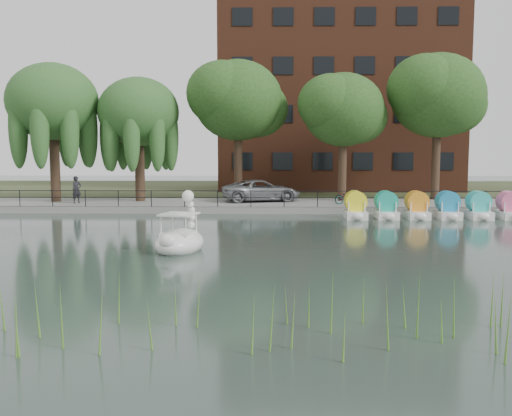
{
  "coord_description": "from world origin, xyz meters",
  "views": [
    {
      "loc": [
        1.01,
        -20.76,
        3.91
      ],
      "look_at": [
        0.5,
        4.0,
        1.3
      ],
      "focal_mm": 40.0,
      "sensor_mm": 36.0,
      "label": 1
    }
  ],
  "objects_px": {
    "bicycle": "(347,196)",
    "pedestrian": "(77,188)",
    "minivan": "(261,189)",
    "swan_boat": "(180,238)"
  },
  "relations": [
    {
      "from": "pedestrian",
      "to": "swan_boat",
      "type": "xyz_separation_m",
      "value": [
        8.84,
        -14.49,
        -0.89
      ]
    },
    {
      "from": "minivan",
      "to": "pedestrian",
      "type": "relative_size",
      "value": 2.98
    },
    {
      "from": "bicycle",
      "to": "pedestrian",
      "type": "relative_size",
      "value": 0.87
    },
    {
      "from": "bicycle",
      "to": "swan_boat",
      "type": "height_order",
      "value": "swan_boat"
    },
    {
      "from": "minivan",
      "to": "swan_boat",
      "type": "xyz_separation_m",
      "value": [
        -2.93,
        -16.04,
        -0.72
      ]
    },
    {
      "from": "minivan",
      "to": "bicycle",
      "type": "height_order",
      "value": "minivan"
    },
    {
      "from": "bicycle",
      "to": "swan_boat",
      "type": "bearing_deg",
      "value": 131.17
    },
    {
      "from": "pedestrian",
      "to": "swan_boat",
      "type": "distance_m",
      "value": 17.0
    },
    {
      "from": "pedestrian",
      "to": "swan_boat",
      "type": "bearing_deg",
      "value": -106.2
    },
    {
      "from": "pedestrian",
      "to": "minivan",
      "type": "bearing_deg",
      "value": -40.09
    }
  ]
}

